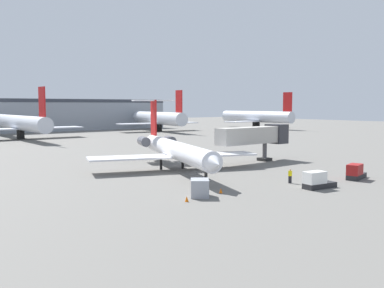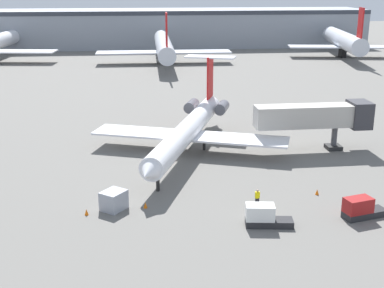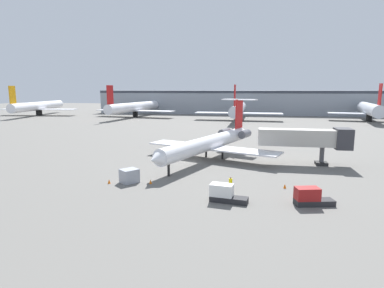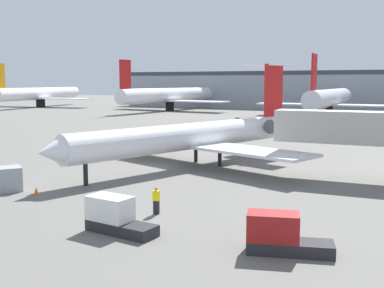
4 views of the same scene
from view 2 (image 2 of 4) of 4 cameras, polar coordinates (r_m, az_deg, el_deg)
The scene contains 13 objects.
ground_plane at distance 61.89m, azimuth -2.45°, elevation -1.32°, with size 400.00×400.00×0.10m, color #66635E.
regional_jet at distance 62.55m, azimuth -0.26°, elevation 1.85°, with size 23.71×30.46×9.92m.
jet_bridge at distance 64.68m, azimuth 13.87°, elevation 2.96°, with size 14.10×3.24×5.91m.
ground_crew_marshaller at distance 48.30m, azimuth 7.14°, elevation -5.86°, with size 0.42×0.30×1.69m.
baggage_tug_lead at distance 48.10m, azimuth 17.97°, elevation -6.75°, with size 4.22×2.37×1.90m.
baggage_tug_trailing at distance 44.78m, azimuth 7.87°, elevation -7.86°, with size 4.15×1.91×1.90m.
cargo_container_uld at distance 47.89m, azimuth -8.54°, elevation -6.10°, with size 2.69×2.74×1.76m.
traffic_cone_near at distance 52.15m, azimuth 13.50°, elevation -5.11°, with size 0.36×0.36×0.55m.
traffic_cone_mid at distance 48.07m, azimuth -5.11°, elevation -6.66°, with size 0.36×0.36×0.55m.
traffic_cone_far at distance 47.45m, azimuth -11.44°, elevation -7.29°, with size 0.36×0.36×0.55m.
terminal_building at distance 165.72m, azimuth -4.87°, elevation 12.49°, with size 134.10×19.27×11.21m.
parked_airliner_centre at distance 130.90m, azimuth -3.09°, elevation 10.61°, with size 33.25×39.53×13.34m.
parked_airliner_east_mid at distance 147.13m, azimuth 16.22°, elevation 10.80°, with size 29.21×34.37×13.73m.
Camera 2 is at (-3.46, -58.49, 19.89)m, focal length 48.86 mm.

